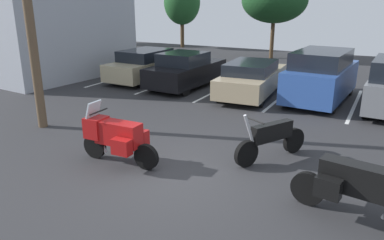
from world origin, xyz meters
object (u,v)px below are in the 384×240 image
motorcycle_touring (115,136)px  car_black (186,70)px  motorcycle_second (362,185)px  motorcycle_third (271,139)px  car_champagne (147,65)px  car_tan (252,78)px  car_blue (321,76)px

motorcycle_touring → car_black: 8.25m
motorcycle_second → motorcycle_third: bearing=138.9°
motorcycle_third → car_champagne: car_champagne is taller
motorcycle_second → motorcycle_touring: bearing=-179.7°
motorcycle_second → car_black: bearing=134.8°
motorcycle_second → car_tan: motorcycle_second is taller
car_tan → car_blue: bearing=8.2°
car_tan → motorcycle_second: bearing=-58.8°
car_champagne → car_black: size_ratio=1.07×
motorcycle_third → car_tan: size_ratio=0.41×
car_black → car_tan: bearing=-1.0°
motorcycle_third → car_tan: car_tan is taller
car_black → car_tan: (3.08, -0.05, -0.04)m
motorcycle_second → car_blue: bearing=104.6°
car_blue → car_black: bearing=-176.7°
car_champagne → car_blue: 8.08m
car_champagne → car_blue: bearing=-1.4°
car_champagne → car_black: car_black is taller
motorcycle_second → car_tan: 9.12m
motorcycle_second → car_champagne: bearing=140.6°
car_champagne → car_tan: bearing=-6.0°
motorcycle_second → car_champagne: (-10.20, 8.37, 0.03)m
motorcycle_touring → motorcycle_second: 5.34m
motorcycle_second → car_black: 11.07m
motorcycle_second → car_black: (-7.80, 7.85, 0.05)m
motorcycle_third → car_champagne: (-8.04, 6.49, 0.18)m
car_champagne → car_tan: (5.48, -0.57, -0.01)m
motorcycle_touring → motorcycle_second: (5.34, 0.03, 0.01)m
car_champagne → car_tan: 5.51m
motorcycle_second → car_tan: (-4.72, 7.80, 0.01)m
motorcycle_touring → motorcycle_third: bearing=30.9°
car_champagne → car_tan: car_champagne is taller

